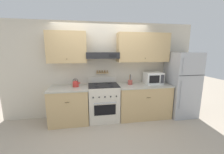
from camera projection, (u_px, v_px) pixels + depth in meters
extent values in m
plane|color=#B2A38E|center=(105.00, 126.00, 3.36)|extent=(16.00, 16.00, 0.00)
cube|color=beige|center=(102.00, 70.00, 3.81)|extent=(5.20, 0.08, 2.55)
cube|color=tan|center=(67.00, 47.00, 3.36)|extent=(0.94, 0.33, 0.75)
sphere|color=brown|center=(67.00, 59.00, 3.24)|extent=(0.02, 0.02, 0.02)
cube|color=tan|center=(143.00, 48.00, 3.68)|extent=(1.39, 0.33, 0.75)
sphere|color=brown|center=(145.00, 58.00, 3.56)|extent=(0.02, 0.02, 0.02)
cube|color=#232326|center=(103.00, 55.00, 3.52)|extent=(0.83, 0.37, 0.15)
cube|color=black|center=(113.00, 56.00, 3.37)|extent=(0.20, 0.01, 0.07)
cube|color=tan|center=(102.00, 73.00, 3.75)|extent=(0.34, 0.07, 0.02)
cylinder|color=olive|center=(97.00, 72.00, 3.72)|extent=(0.03, 0.03, 0.06)
cylinder|color=olive|center=(100.00, 72.00, 3.73)|extent=(0.03, 0.03, 0.06)
cylinder|color=olive|center=(102.00, 72.00, 3.74)|extent=(0.03, 0.03, 0.06)
cylinder|color=olive|center=(105.00, 72.00, 3.75)|extent=(0.03, 0.03, 0.06)
cylinder|color=olive|center=(107.00, 71.00, 3.76)|extent=(0.03, 0.03, 0.06)
cube|color=tan|center=(70.00, 106.00, 3.47)|extent=(0.94, 0.65, 0.87)
cube|color=#B7B2A3|center=(69.00, 88.00, 3.39)|extent=(0.96, 0.68, 0.03)
cylinder|color=brown|center=(67.00, 102.00, 3.11)|extent=(0.10, 0.01, 0.01)
cube|color=tan|center=(143.00, 101.00, 3.79)|extent=(1.39, 0.65, 0.87)
cube|color=#B7B2A3|center=(144.00, 85.00, 3.71)|extent=(1.42, 0.68, 0.03)
cylinder|color=brown|center=(149.00, 98.00, 3.43)|extent=(0.10, 0.01, 0.01)
cube|color=beige|center=(104.00, 102.00, 3.61)|extent=(0.77, 0.62, 0.93)
cube|color=black|center=(105.00, 110.00, 3.32)|extent=(0.52, 0.01, 0.26)
cylinder|color=#ADAFB5|center=(105.00, 103.00, 3.26)|extent=(0.54, 0.02, 0.02)
cube|color=black|center=(103.00, 85.00, 3.53)|extent=(0.77, 0.62, 0.01)
cylinder|color=#232326|center=(97.00, 86.00, 3.35)|extent=(0.11, 0.11, 0.02)
cylinder|color=#232326|center=(111.00, 86.00, 3.41)|extent=(0.11, 0.11, 0.02)
cylinder|color=#232326|center=(96.00, 83.00, 3.64)|extent=(0.11, 0.11, 0.02)
cylinder|color=#232326|center=(110.00, 83.00, 3.70)|extent=(0.11, 0.11, 0.02)
cylinder|color=black|center=(93.00, 98.00, 3.21)|extent=(0.03, 0.02, 0.03)
cylinder|color=black|center=(99.00, 97.00, 3.23)|extent=(0.03, 0.02, 0.03)
cylinder|color=black|center=(105.00, 97.00, 3.25)|extent=(0.03, 0.02, 0.03)
cylinder|color=black|center=(111.00, 97.00, 3.27)|extent=(0.03, 0.02, 0.03)
cylinder|color=black|center=(116.00, 96.00, 3.30)|extent=(0.03, 0.02, 0.03)
cube|color=beige|center=(102.00, 80.00, 3.79)|extent=(0.77, 0.04, 0.16)
cube|color=#ADAFB5|center=(181.00, 84.00, 3.84)|extent=(0.72, 0.73, 1.76)
cube|color=black|center=(192.00, 75.00, 3.43)|extent=(0.72, 0.01, 0.01)
cylinder|color=#ADAFB5|center=(183.00, 66.00, 3.32)|extent=(0.02, 0.02, 0.39)
cylinder|color=#ADAFB5|center=(181.00, 95.00, 3.46)|extent=(0.02, 0.02, 0.74)
cylinder|color=red|center=(76.00, 84.00, 3.48)|extent=(0.15, 0.15, 0.12)
ellipsoid|color=red|center=(76.00, 82.00, 3.46)|extent=(0.14, 0.14, 0.07)
sphere|color=black|center=(75.00, 80.00, 3.46)|extent=(0.02, 0.02, 0.02)
cylinder|color=red|center=(79.00, 84.00, 3.48)|extent=(0.09, 0.03, 0.08)
torus|color=black|center=(75.00, 81.00, 3.46)|extent=(0.13, 0.01, 0.13)
cube|color=white|center=(153.00, 78.00, 3.82)|extent=(0.47, 0.38, 0.32)
cube|color=black|center=(155.00, 79.00, 3.62)|extent=(0.28, 0.01, 0.20)
cube|color=#38383D|center=(162.00, 79.00, 3.66)|extent=(0.09, 0.01, 0.23)
cylinder|color=#B24C42|center=(130.00, 82.00, 3.71)|extent=(0.12, 0.12, 0.12)
cylinder|color=olive|center=(130.00, 77.00, 3.67)|extent=(0.01, 0.05, 0.16)
cylinder|color=#28282B|center=(130.00, 77.00, 3.69)|extent=(0.01, 0.04, 0.16)
cylinder|color=#B2B2B7|center=(131.00, 77.00, 3.70)|extent=(0.01, 0.03, 0.16)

